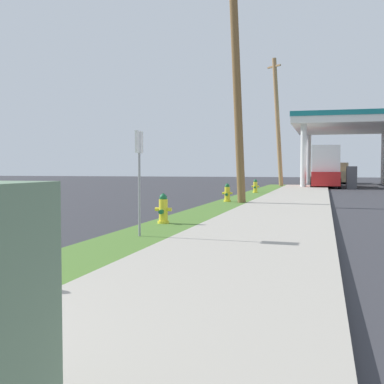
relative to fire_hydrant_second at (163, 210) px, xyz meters
The scene contains 9 objects.
fire_hydrant_second is the anchor object (origin of this frame).
fire_hydrant_third 8.29m from the fire_hydrant_second, 89.71° to the left, with size 0.42×0.37×0.74m.
fire_hydrant_fourth 15.99m from the fire_hydrant_second, 89.43° to the left, with size 0.42×0.37×0.74m.
utility_pole_midground 9.34m from the fire_hydrant_second, 86.74° to the left, with size 1.40×0.36×10.24m.
utility_pole_background 27.39m from the fire_hydrant_second, 89.25° to the left, with size 1.45×1.36×9.73m.
street_sign_post 2.66m from the fire_hydrant_second, 83.61° to the right, with size 0.05×0.36×2.12m.
car_white_by_near_pump 31.60m from the fire_hydrant_second, 82.91° to the left, with size 1.99×4.52×1.57m.
truck_tan_at_forecourt 38.52m from the fire_hydrant_second, 82.34° to the left, with size 2.49×5.53×1.97m.
truck_red_on_apron 27.83m from the fire_hydrant_second, 82.00° to the left, with size 2.27×6.45×3.11m.
Camera 1 is at (4.38, -1.82, 1.50)m, focal length 47.28 mm.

